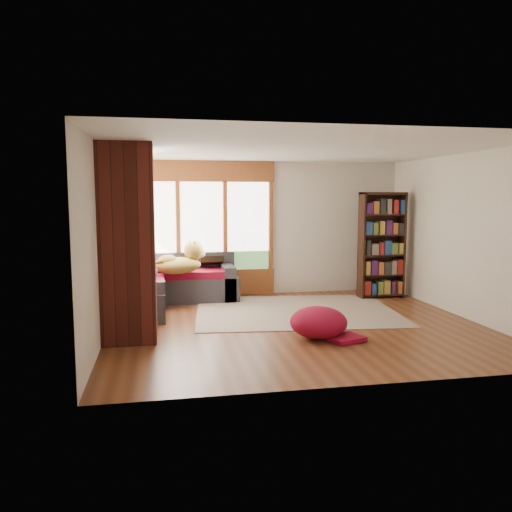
{
  "coord_description": "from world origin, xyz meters",
  "views": [
    {
      "loc": [
        -1.95,
        -7.11,
        1.91
      ],
      "look_at": [
        -0.45,
        0.87,
        0.95
      ],
      "focal_mm": 35.0,
      "sensor_mm": 36.0,
      "label": 1
    }
  ],
  "objects": [
    {
      "name": "wall_back",
      "position": [
        0.0,
        2.5,
        1.3
      ],
      "size": [
        5.5,
        0.04,
        2.6
      ],
      "primitive_type": "cube",
      "color": "silver",
      "rests_on": "ground"
    },
    {
      "name": "windows_back",
      "position": [
        -1.2,
        2.47,
        1.35
      ],
      "size": [
        2.82,
        0.1,
        1.9
      ],
      "color": "brown",
      "rests_on": "wall_back"
    },
    {
      "name": "pouf",
      "position": [
        0.12,
        -0.73,
        0.22
      ],
      "size": [
        1.03,
        1.03,
        0.42
      ],
      "primitive_type": "ellipsoid",
      "rotation": [
        0.0,
        0.0,
        0.4
      ],
      "color": "maroon",
      "rests_on": "area_rug"
    },
    {
      "name": "wall_right",
      "position": [
        2.75,
        0.0,
        1.3
      ],
      "size": [
        0.04,
        5.0,
        2.6
      ],
      "primitive_type": "cube",
      "color": "silver",
      "rests_on": "ground"
    },
    {
      "name": "ceiling",
      "position": [
        0.0,
        0.0,
        2.6
      ],
      "size": [
        5.5,
        5.5,
        0.0
      ],
      "primitive_type": "plane",
      "color": "white"
    },
    {
      "name": "wall_left",
      "position": [
        -2.75,
        0.0,
        1.3
      ],
      "size": [
        0.04,
        5.0,
        2.6
      ],
      "primitive_type": "cube",
      "color": "silver",
      "rests_on": "ground"
    },
    {
      "name": "dog_tan",
      "position": [
        -1.63,
        1.65,
        0.79
      ],
      "size": [
        1.01,
        0.83,
        0.5
      ],
      "rotation": [
        0.0,
        0.0,
        0.38
      ],
      "color": "olive",
      "rests_on": "sectional_sofa"
    },
    {
      "name": "bookshelf",
      "position": [
        2.14,
        1.7,
        1.0
      ],
      "size": [
        0.86,
        0.29,
        2.0
      ],
      "color": "black",
      "rests_on": "ground"
    },
    {
      "name": "throw_pillows",
      "position": [
        -1.86,
        1.75,
        0.77
      ],
      "size": [
        1.98,
        1.68,
        0.45
      ],
      "color": "black",
      "rests_on": "sectional_sofa"
    },
    {
      "name": "sectional_sofa",
      "position": [
        -1.95,
        1.7,
        0.3
      ],
      "size": [
        2.2,
        2.2,
        0.8
      ],
      "rotation": [
        0.0,
        0.0,
        -0.02
      ],
      "color": "#2A2A31",
      "rests_on": "ground"
    },
    {
      "name": "roller_blind",
      "position": [
        -2.69,
        2.03,
        1.75
      ],
      "size": [
        0.03,
        0.72,
        0.9
      ],
      "primitive_type": "cube",
      "color": "#637B46",
      "rests_on": "wall_left"
    },
    {
      "name": "dog_brindle",
      "position": [
        -2.29,
        1.07,
        0.77
      ],
      "size": [
        0.57,
        0.88,
        0.47
      ],
      "rotation": [
        0.0,
        0.0,
        1.51
      ],
      "color": "black",
      "rests_on": "sectional_sofa"
    },
    {
      "name": "brick_chimney",
      "position": [
        -2.4,
        -0.35,
        1.3
      ],
      "size": [
        0.7,
        0.7,
        2.6
      ],
      "primitive_type": "cube",
      "color": "#471914",
      "rests_on": "ground"
    },
    {
      "name": "windows_left",
      "position": [
        -2.72,
        1.2,
        1.35
      ],
      "size": [
        0.1,
        2.62,
        1.9
      ],
      "color": "brown",
      "rests_on": "wall_left"
    },
    {
      "name": "wall_front",
      "position": [
        0.0,
        -2.5,
        1.3
      ],
      "size": [
        5.5,
        0.04,
        2.6
      ],
      "primitive_type": "cube",
      "color": "silver",
      "rests_on": "ground"
    },
    {
      "name": "floor",
      "position": [
        0.0,
        0.0,
        0.0
      ],
      "size": [
        5.5,
        5.5,
        0.0
      ],
      "primitive_type": "plane",
      "color": "#572D18",
      "rests_on": "ground"
    },
    {
      "name": "area_rug",
      "position": [
        0.23,
        0.86,
        0.01
      ],
      "size": [
        3.53,
        2.84,
        0.01
      ],
      "primitive_type": "cube",
      "rotation": [
        0.0,
        0.0,
        -0.1
      ],
      "color": "beige",
      "rests_on": "ground"
    }
  ]
}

